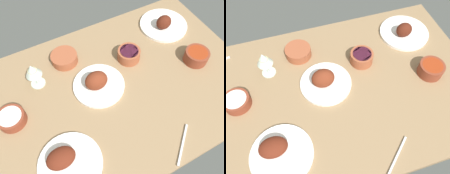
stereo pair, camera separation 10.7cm
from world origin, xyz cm
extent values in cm
cube|color=#937551|center=(0.00, 0.00, 2.00)|extent=(140.00, 90.00, 4.00)
cylinder|color=white|center=(-47.31, -24.54, 4.80)|extent=(27.44, 27.44, 1.60)
ellipsoid|color=#511E11|center=(-45.18, -22.51, 9.29)|extent=(8.77, 7.25, 8.03)
cylinder|color=white|center=(31.24, 23.42, 4.80)|extent=(25.89, 25.89, 1.60)
ellipsoid|color=#602314|center=(33.49, 20.81, 8.51)|extent=(11.71, 8.77, 6.32)
cylinder|color=white|center=(4.78, -4.56, 4.80)|extent=(24.97, 24.97, 1.60)
ellipsoid|color=maroon|center=(5.95, -4.33, 9.93)|extent=(10.97, 8.56, 9.40)
cylinder|color=brown|center=(-46.88, 4.52, 7.14)|extent=(12.24, 12.24, 6.27)
cylinder|color=#9E3314|center=(-46.88, 4.52, 9.77)|extent=(10.04, 10.04, 1.00)
cylinder|color=#A35133|center=(13.44, -26.92, 6.51)|extent=(13.48, 13.48, 5.01)
cylinder|color=brown|center=(13.44, -26.92, 8.51)|extent=(11.06, 11.06, 1.00)
cylinder|color=#A35133|center=(-16.83, -12.88, 7.04)|extent=(11.73, 11.73, 6.09)
cylinder|color=#4C192D|center=(-16.83, -12.88, 9.59)|extent=(9.62, 9.62, 1.00)
cylinder|color=brown|center=(46.41, -6.08, 6.41)|extent=(12.32, 12.32, 4.81)
cylinder|color=white|center=(46.41, -6.08, 8.31)|extent=(10.10, 10.10, 1.00)
cylinder|color=silver|center=(30.29, -20.05, 4.25)|extent=(7.00, 7.00, 0.50)
cylinder|color=silver|center=(30.29, -20.05, 8.00)|extent=(1.00, 1.00, 7.00)
cone|color=silver|center=(30.29, -20.05, 14.75)|extent=(7.60, 7.60, 6.50)
cylinder|color=beige|center=(30.29, -20.05, 13.30)|extent=(4.18, 4.18, 2.80)
cube|color=silver|center=(-12.99, 38.02, 4.40)|extent=(14.68, 13.03, 0.80)
camera|label=1|loc=(27.45, 51.14, 96.38)|focal=36.21mm
camera|label=2|loc=(17.57, 55.32, 96.38)|focal=36.21mm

